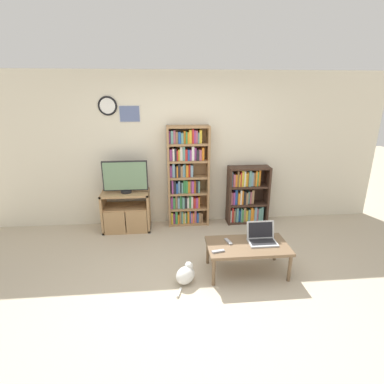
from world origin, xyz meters
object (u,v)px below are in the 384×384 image
(laptop, at_px, (262,237))
(tv_stand, at_px, (126,211))
(television, at_px, (125,177))
(coffee_table, at_px, (247,247))
(remote_near_laptop, at_px, (228,241))
(bookshelf_tall, at_px, (187,178))
(remote_far_from_laptop, at_px, (218,251))
(bookshelf_short, at_px, (246,196))
(cat, at_px, (186,274))

(laptop, bearing_deg, tv_stand, 143.99)
(tv_stand, xyz_separation_m, television, (0.02, -0.01, 0.61))
(television, distance_m, coffee_table, 2.30)
(laptop, bearing_deg, coffee_table, -161.99)
(tv_stand, relative_size, remote_near_laptop, 4.76)
(television, xyz_separation_m, laptop, (1.89, -1.38, -0.48))
(tv_stand, xyz_separation_m, bookshelf_tall, (1.04, 0.14, 0.52))
(laptop, xyz_separation_m, remote_far_from_laptop, (-0.61, -0.21, -0.05))
(bookshelf_short, distance_m, coffee_table, 1.64)
(bookshelf_short, height_order, coffee_table, bookshelf_short)
(remote_near_laptop, height_order, remote_far_from_laptop, same)
(bookshelf_tall, xyz_separation_m, cat, (-0.14, -1.76, -0.74))
(bookshelf_tall, distance_m, remote_near_laptop, 1.64)
(bookshelf_tall, height_order, remote_far_from_laptop, bookshelf_tall)
(bookshelf_short, relative_size, laptop, 2.82)
(coffee_table, relative_size, remote_near_laptop, 6.29)
(coffee_table, distance_m, remote_far_from_laptop, 0.44)
(tv_stand, bearing_deg, remote_far_from_laptop, -51.06)
(bookshelf_tall, height_order, cat, bookshelf_tall)
(bookshelf_tall, relative_size, bookshelf_short, 1.69)
(bookshelf_short, distance_m, cat, 2.15)
(remote_near_laptop, bearing_deg, bookshelf_short, 52.94)
(remote_far_from_laptop, bearing_deg, cat, 80.28)
(coffee_table, bearing_deg, laptop, 17.92)
(coffee_table, bearing_deg, cat, -168.88)
(tv_stand, relative_size, laptop, 2.16)
(bookshelf_tall, xyz_separation_m, remote_near_laptop, (0.43, -1.51, -0.45))
(television, bearing_deg, laptop, -36.19)
(bookshelf_tall, xyz_separation_m, bookshelf_short, (1.06, -0.01, -0.37))
(remote_far_from_laptop, bearing_deg, tv_stand, 27.45)
(coffee_table, relative_size, cat, 2.26)
(tv_stand, distance_m, television, 0.61)
(tv_stand, relative_size, bookshelf_short, 0.76)
(bookshelf_tall, distance_m, cat, 1.92)
(coffee_table, bearing_deg, remote_near_laptop, 159.60)
(laptop, height_order, cat, laptop)
(coffee_table, height_order, cat, coffee_table)
(coffee_table, bearing_deg, remote_far_from_laptop, -160.36)
(remote_near_laptop, relative_size, remote_far_from_laptop, 1.00)
(television, distance_m, remote_far_from_laptop, 2.11)
(bookshelf_short, relative_size, remote_far_from_laptop, 6.24)
(television, bearing_deg, remote_far_from_laptop, -51.37)
(tv_stand, relative_size, bookshelf_tall, 0.45)
(laptop, relative_size, cat, 0.79)
(coffee_table, distance_m, laptop, 0.24)
(tv_stand, distance_m, remote_near_laptop, 2.01)
(television, bearing_deg, remote_near_laptop, -43.13)
(tv_stand, xyz_separation_m, cat, (0.90, -1.62, -0.22))
(remote_near_laptop, relative_size, cat, 0.36)
(tv_stand, relative_size, television, 1.08)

